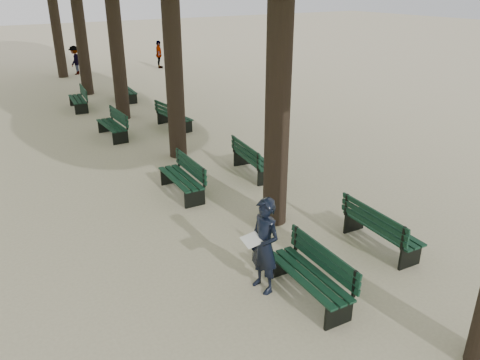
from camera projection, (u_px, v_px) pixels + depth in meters
ground at (308, 321)px, 7.39m from camera, size 120.00×120.00×0.00m
bench_left_0 at (309, 284)px, 7.82m from camera, size 0.68×1.83×0.92m
bench_left_1 at (182, 184)px, 11.65m from camera, size 0.65×1.82×0.92m
bench_left_2 at (112, 130)px, 15.90m from camera, size 0.59×1.80×0.92m
bench_left_3 at (78, 103)px, 19.37m from camera, size 0.76×1.85×0.92m
bench_right_0 at (381, 236)px, 9.32m from camera, size 0.69×1.84×0.92m
bench_right_1 at (254, 165)px, 12.88m from camera, size 0.81×1.86×0.92m
bench_right_2 at (174, 121)px, 16.94m from camera, size 0.75×1.85×0.92m
bench_right_3 at (127, 94)px, 20.90m from camera, size 0.74×1.85×0.92m
man_with_map at (264, 246)px, 7.83m from camera, size 0.65×0.72×1.72m
pedestrian_b at (75, 60)px, 26.47m from camera, size 0.79×1.05×1.59m
pedestrian_c at (159, 54)px, 28.39m from camera, size 0.66×1.01×1.63m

